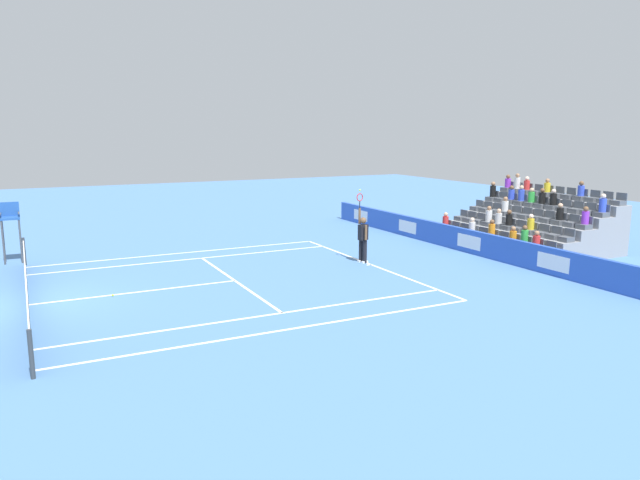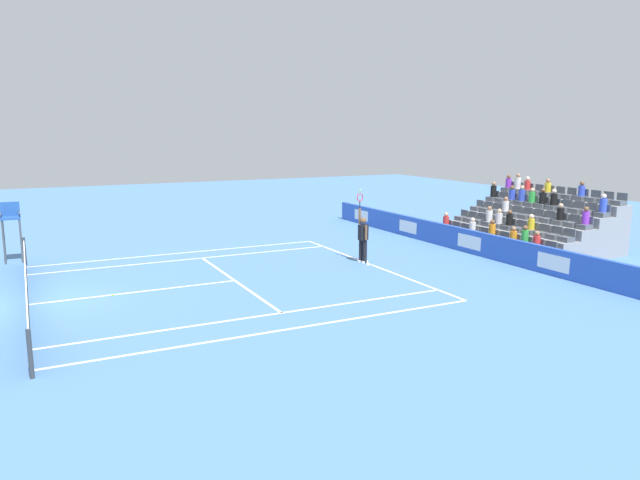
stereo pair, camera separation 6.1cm
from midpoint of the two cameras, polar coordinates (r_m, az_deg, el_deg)
The scene contains 15 objects.
ground_plane at distance 19.65m, azimuth -26.17°, elevation -5.61°, with size 80.00×80.00×0.00m, color #4C7AB2.
line_baseline at distance 22.90m, azimuth 5.02°, elevation -2.37°, with size 10.97×0.10×0.01m, color white.
line_service at distance 20.63m, azimuth -8.11°, elevation -3.88°, with size 8.23×0.10×0.01m, color white.
line_centre_service at distance 19.89m, azimuth -16.91°, elevation -4.77°, with size 0.10×6.40×0.01m, color white.
line_singles_sideline_left at distance 24.36m, azimuth -12.23°, elevation -1.80°, with size 0.10×11.89×0.01m, color white.
line_singles_sideline_right at distance 16.75m, azimuth -5.06°, elevation -7.20°, with size 0.10×11.89×0.01m, color white.
line_doubles_sideline_left at distance 25.66m, azimuth -13.00°, elevation -1.21°, with size 0.10×11.89×0.01m, color white.
line_doubles_sideline_right at distance 15.55m, azimuth -3.18°, elevation -8.59°, with size 0.10×11.89×0.01m, color white.
line_centre_mark at distance 22.85m, azimuth 4.81°, elevation -2.40°, with size 0.10×0.20×0.01m, color white.
sponsor_barrier at distance 25.67m, azimuth 14.39°, elevation -0.16°, with size 22.19×0.22×0.98m.
tennis_net at distance 19.53m, azimuth -26.28°, elevation -4.21°, with size 11.97×0.10×1.07m.
tennis_player at distance 23.08m, azimuth 4.23°, elevation 0.24°, with size 0.53×0.39×2.85m.
umpire_chair at distance 26.00m, azimuth -27.51°, elevation 1.42°, with size 0.70×0.70×2.34m.
stadium_stand at distance 28.06m, azimuth 19.92°, elevation 1.13°, with size 6.82×4.75×3.04m.
loose_tennis_ball at distance 19.63m, azimuth -19.22°, elevation -5.02°, with size 0.07×0.07×0.07m, color #D1E533.
Camera 2 is at (-19.00, -0.16, 5.07)m, focal length 33.29 mm.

